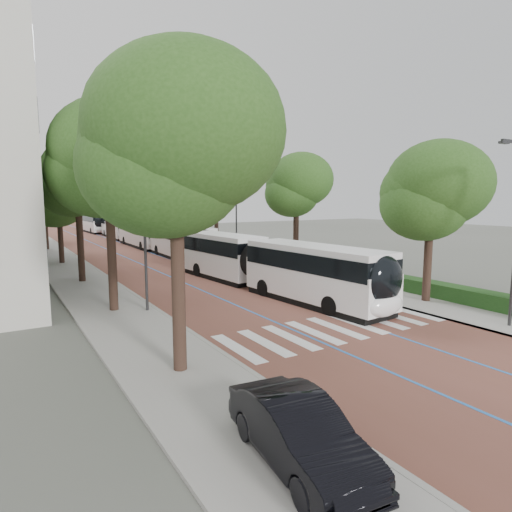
{
  "coord_description": "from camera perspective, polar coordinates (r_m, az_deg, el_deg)",
  "views": [
    {
      "loc": [
        -12.42,
        -12.79,
        5.68
      ],
      "look_at": [
        0.47,
        8.2,
        2.4
      ],
      "focal_mm": 30.0,
      "sensor_mm": 36.0,
      "label": 1
    }
  ],
  "objects": [
    {
      "name": "lead_bus",
      "position": [
        26.31,
        2.03,
        -1.28
      ],
      "size": [
        4.0,
        18.54,
        3.2
      ],
      "rotation": [
        0.0,
        0.0,
        0.08
      ],
      "color": "black",
      "rests_on": "ground"
    },
    {
      "name": "bus_queued_3",
      "position": [
        78.98,
        -20.81,
        4.15
      ],
      "size": [
        2.87,
        12.46,
        3.2
      ],
      "rotation": [
        0.0,
        0.0,
        0.03
      ],
      "color": "white",
      "rests_on": "ground"
    },
    {
      "name": "lane_line_right",
      "position": [
        54.91,
        -16.59,
        1.36
      ],
      "size": [
        0.12,
        126.0,
        0.01
      ],
      "primitive_type": "cube",
      "color": "blue",
      "rests_on": "road"
    },
    {
      "name": "trees_left",
      "position": [
        35.3,
        -23.82,
        8.77
      ],
      "size": [
        6.34,
        60.7,
        9.99
      ],
      "color": "black",
      "rests_on": "ground"
    },
    {
      "name": "hedge",
      "position": [
        25.56,
        27.21,
        -4.91
      ],
      "size": [
        1.2,
        14.0,
        0.8
      ],
      "primitive_type": "cube",
      "color": "#173D15",
      "rests_on": "sidewalk_right"
    },
    {
      "name": "ground",
      "position": [
        18.71,
        12.21,
        -10.26
      ],
      "size": [
        160.0,
        160.0,
        0.0
      ],
      "primitive_type": "plane",
      "color": "#51544C",
      "rests_on": "ground"
    },
    {
      "name": "kerb_right",
      "position": [
        56.07,
        -12.65,
        1.65
      ],
      "size": [
        0.2,
        140.0,
        0.14
      ],
      "primitive_type": "cube",
      "color": "gray",
      "rests_on": "ground"
    },
    {
      "name": "trees_right",
      "position": [
        40.24,
        -1.56,
        8.1
      ],
      "size": [
        5.48,
        47.48,
        8.68
      ],
      "color": "black",
      "rests_on": "ground"
    },
    {
      "name": "kerb_left",
      "position": [
        53.53,
        -24.05,
        0.9
      ],
      "size": [
        0.2,
        140.0,
        0.14
      ],
      "primitive_type": "cube",
      "color": "gray",
      "rests_on": "ground"
    },
    {
      "name": "road",
      "position": [
        54.53,
        -18.21,
        1.24
      ],
      "size": [
        11.0,
        140.0,
        0.02
      ],
      "primitive_type": "cube",
      "color": "brown",
      "rests_on": "ground"
    },
    {
      "name": "parked_car",
      "position": [
        9.74,
        5.76,
        -22.35
      ],
      "size": [
        1.94,
        4.43,
        1.42
      ],
      "primitive_type": "imported",
      "rotation": [
        0.0,
        0.0,
        -0.11
      ],
      "color": "black",
      "rests_on": "sidewalk_left"
    },
    {
      "name": "lamp_post_left",
      "position": [
        21.79,
        -14.62,
        3.23
      ],
      "size": [
        0.14,
        0.14,
        8.0
      ],
      "primitive_type": "cylinder",
      "color": "#2E2F31",
      "rests_on": "sidewalk_left"
    },
    {
      "name": "streetlight_far",
      "position": [
        39.67,
        -2.88,
        6.33
      ],
      "size": [
        1.82,
        0.2,
        8.0
      ],
      "color": "#2E2F31",
      "rests_on": "sidewalk_right"
    },
    {
      "name": "bus_queued_1",
      "position": [
        52.7,
        -14.83,
        2.92
      ],
      "size": [
        2.6,
        12.41,
        3.2
      ],
      "rotation": [
        0.0,
        0.0,
        -0.01
      ],
      "color": "white",
      "rests_on": "ground"
    },
    {
      "name": "sidewalk_left",
      "position": [
        53.32,
        -26.07,
        0.76
      ],
      "size": [
        4.0,
        140.0,
        0.12
      ],
      "primitive_type": "cube",
      "color": "#999691",
      "rests_on": "ground"
    },
    {
      "name": "zebra_crossing",
      "position": [
        19.53,
        10.59,
        -9.38
      ],
      "size": [
        10.55,
        3.6,
        0.01
      ],
      "color": "silver",
      "rests_on": "ground"
    },
    {
      "name": "lane_line_left",
      "position": [
        54.18,
        -19.86,
        1.14
      ],
      "size": [
        0.12,
        126.0,
        0.01
      ],
      "primitive_type": "cube",
      "color": "blue",
      "rests_on": "road"
    },
    {
      "name": "bus_queued_2",
      "position": [
        65.97,
        -17.91,
        3.69
      ],
      "size": [
        2.99,
        12.48,
        3.2
      ],
      "rotation": [
        0.0,
        0.0,
        -0.04
      ],
      "color": "white",
      "rests_on": "ground"
    },
    {
      "name": "sidewalk_right",
      "position": [
        56.7,
        -10.83,
        1.76
      ],
      "size": [
        4.0,
        140.0,
        0.12
      ],
      "primitive_type": "cube",
      "color": "#999691",
      "rests_on": "ground"
    },
    {
      "name": "bus_queued_0",
      "position": [
        41.32,
        -9.82,
        1.84
      ],
      "size": [
        2.83,
        12.46,
        3.2
      ],
      "rotation": [
        0.0,
        0.0,
        -0.03
      ],
      "color": "white",
      "rests_on": "ground"
    }
  ]
}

